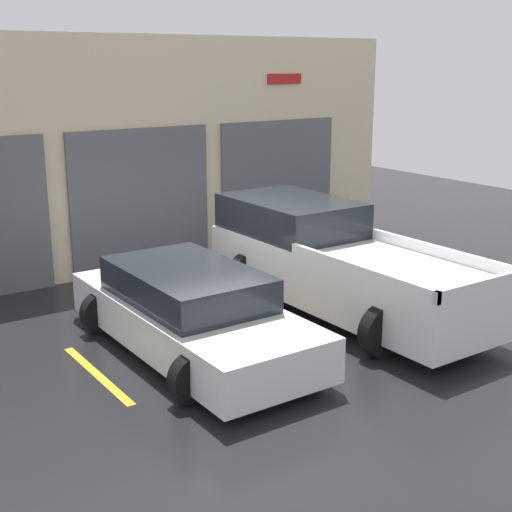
% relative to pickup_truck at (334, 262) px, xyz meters
% --- Properties ---
extents(ground_plane, '(28.00, 28.00, 0.00)m').
position_rel_pickup_truck_xyz_m(ground_plane, '(-1.49, 0.96, -0.81)').
color(ground_plane, black).
extents(shophouse_building, '(12.16, 0.68, 4.63)m').
position_rel_pickup_truck_xyz_m(shophouse_building, '(-1.50, 4.24, 1.46)').
color(shophouse_building, beige).
rests_on(shophouse_building, ground).
extents(pickup_truck, '(2.42, 5.58, 1.72)m').
position_rel_pickup_truck_xyz_m(pickup_truck, '(0.00, 0.00, 0.00)').
color(pickup_truck, white).
rests_on(pickup_truck, ground).
extents(sedan_white, '(2.24, 4.68, 1.25)m').
position_rel_pickup_truck_xyz_m(sedan_white, '(-2.98, -0.29, -0.22)').
color(sedan_white, white).
rests_on(sedan_white, ground).
extents(parking_stripe_far_left, '(0.12, 2.20, 0.01)m').
position_rel_pickup_truck_xyz_m(parking_stripe_far_left, '(-4.47, -0.32, -0.80)').
color(parking_stripe_far_left, gold).
rests_on(parking_stripe_far_left, ground).
extents(parking_stripe_left, '(0.12, 2.20, 0.01)m').
position_rel_pickup_truck_xyz_m(parking_stripe_left, '(-1.49, -0.32, -0.80)').
color(parking_stripe_left, gold).
rests_on(parking_stripe_left, ground).
extents(parking_stripe_centre, '(0.12, 2.20, 0.01)m').
position_rel_pickup_truck_xyz_m(parking_stripe_centre, '(1.49, -0.32, -0.80)').
color(parking_stripe_centre, gold).
rests_on(parking_stripe_centre, ground).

